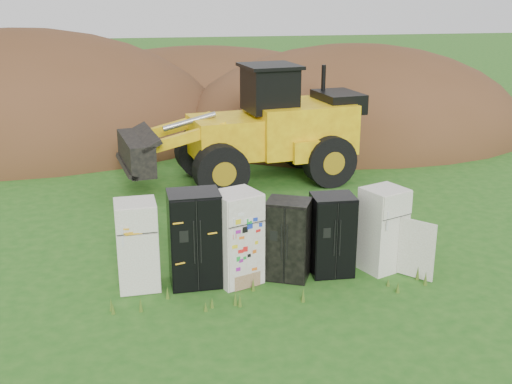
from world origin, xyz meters
TOP-DOWN VIEW (x-y plane):
  - ground at (0.00, 0.00)m, footprint 120.00×120.00m
  - fridge_leftmost at (-2.55, 0.03)m, footprint 0.82×0.79m
  - fridge_black_side at (-1.45, 0.01)m, footprint 1.02×0.82m
  - fridge_sticker at (-0.64, -0.04)m, footprint 1.05×1.01m
  - fridge_dark_mid at (0.39, -0.03)m, footprint 1.04×0.96m
  - fridge_black_right at (1.31, 0.01)m, footprint 0.85×0.71m
  - fridge_open_door at (2.38, 0.04)m, footprint 1.01×0.98m
  - wheel_loader at (0.45, 6.46)m, footprint 7.48×4.02m
  - dirt_mound_right at (5.66, 12.06)m, footprint 13.63×9.99m
  - dirt_mound_left at (-7.02, 13.62)m, footprint 15.64×11.73m
  - dirt_mound_back at (0.28, 18.20)m, footprint 16.70×11.13m

SIDE VIEW (x-z plane):
  - ground at x=0.00m, z-range 0.00..0.00m
  - dirt_mound_right at x=5.66m, z-range -3.47..3.47m
  - dirt_mound_left at x=-7.02m, z-range -4.10..4.10m
  - dirt_mound_back at x=0.28m, z-range -2.89..2.89m
  - fridge_dark_mid at x=0.39m, z-range 0.00..1.63m
  - fridge_black_right at x=1.31m, z-range 0.00..1.66m
  - fridge_open_door at x=2.38m, z-range 0.00..1.74m
  - fridge_leftmost at x=-2.55m, z-range 0.00..1.75m
  - fridge_sticker at x=-0.64m, z-range 0.00..1.85m
  - fridge_black_side at x=-1.45m, z-range 0.00..1.89m
  - wheel_loader at x=0.45m, z-range 0.00..3.43m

